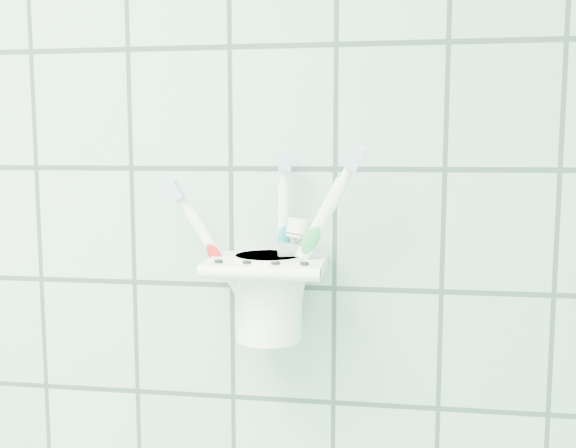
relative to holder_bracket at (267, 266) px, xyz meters
The scene contains 6 objects.
holder_bracket is the anchor object (origin of this frame).
cup 0.03m from the holder_bracket, 77.81° to the left, with size 0.08×0.08×0.09m.
toothbrush_pink 0.03m from the holder_bracket, 138.48° to the left, with size 0.09×0.02×0.18m.
toothbrush_blue 0.03m from the holder_bracket, 53.27° to the left, with size 0.02×0.02×0.19m.
toothbrush_orange 0.04m from the holder_bracket, 146.42° to the left, with size 0.10×0.02×0.22m.
toothpaste_tube 0.02m from the holder_bracket, 11.52° to the right, with size 0.05×0.03×0.13m.
Camera 1 is at (0.76, 0.49, 1.41)m, focal length 40.00 mm.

